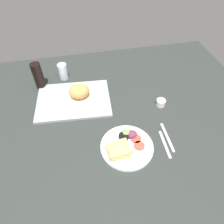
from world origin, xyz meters
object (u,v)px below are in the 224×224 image
Objects in this scene: bread_plate_near at (79,94)px; soda_bottle at (38,76)px; serving_tray at (74,100)px; plate_with_salad at (125,145)px; drinking_glass at (63,71)px; knife at (167,137)px; fork at (165,144)px; espresso_cup at (161,103)px.

soda_bottle is at bearing 143.34° from bread_plate_near.
bread_plate_near is (3.94, 0.01, 4.67)cm from serving_tray.
serving_tray is 1.67× the size of plate_with_salad.
bread_plate_near is 44.51cm from plate_with_salad.
bread_plate_near is at bearing 0.17° from serving_tray.
plate_with_salad is 2.42× the size of drinking_glass.
bread_plate_near is 30.15cm from soda_bottle.
knife is at bearing -41.76° from bread_plate_near.
fork is (48.60, -67.21, -5.33)cm from drinking_glass.
bread_plate_near reaches higher than drinking_glass.
plate_with_salad is 1.42× the size of knife.
soda_bottle is 88.31cm from fork.
plate_with_salad is 1.59× the size of fork.
espresso_cup is at bearing -16.83° from bread_plate_near.
espresso_cup is at bearing -15.61° from serving_tray.
bread_plate_near is 0.80× the size of plate_with_salad.
soda_bottle reaches higher than bread_plate_near.
drinking_glass reaches higher than plate_with_salad.
fork and knife have the same top height.
serving_tray is at bearing 164.39° from espresso_cup.
knife is (-5.11, -23.82, -1.75)cm from espresso_cup.
serving_tray is 4.03× the size of drinking_glass.
soda_bottle reaches higher than drinking_glass.
espresso_cup is at bearing -10.48° from knife.
knife is (42.97, -38.36, -5.22)cm from bread_plate_near.
serving_tray is 2.65× the size of fork.
serving_tray is 28.13cm from soda_bottle.
knife is at bearing -39.26° from serving_tray.
knife is at bearing -102.11° from espresso_cup.
fork is (20.67, -2.42, -1.52)cm from plate_with_salad.
espresso_cup reaches higher than knife.
plate_with_salad reaches higher than serving_tray.
espresso_cup is (48.08, -14.54, -3.47)cm from bread_plate_near.
soda_bottle is 0.96× the size of knife.
bread_plate_near reaches higher than serving_tray.
serving_tray is at bearing -41.70° from soda_bottle.
serving_tray is 2.08× the size of bread_plate_near.
drinking_glass is at bearing 100.66° from serving_tray.
bread_plate_near is at bearing 49.87° from knife.
bread_plate_near is at bearing -36.66° from soda_bottle.
bread_plate_near is 57.84cm from knife.
drinking_glass is at bearing 40.85° from knife.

